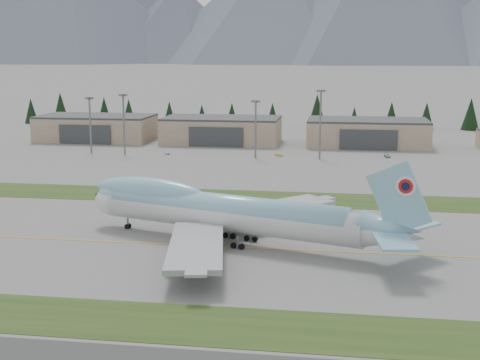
% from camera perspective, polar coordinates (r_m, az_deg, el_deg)
% --- Properties ---
extents(ground, '(7000.00, 7000.00, 0.00)m').
position_cam_1_polar(ground, '(134.15, -6.63, -5.45)').
color(ground, slate).
rests_on(ground, ground).
extents(grass_strip_near, '(400.00, 14.00, 0.08)m').
position_cam_1_polar(grass_strip_near, '(100.05, -12.46, -11.44)').
color(grass_strip_near, '#264318').
rests_on(grass_strip_near, ground).
extents(grass_strip_far, '(400.00, 18.00, 0.08)m').
position_cam_1_polar(grass_strip_far, '(176.59, -2.80, -1.41)').
color(grass_strip_far, '#264318').
rests_on(grass_strip_far, ground).
extents(taxiway_line_main, '(400.00, 0.40, 0.02)m').
position_cam_1_polar(taxiway_line_main, '(134.15, -6.63, -5.45)').
color(taxiway_line_main, gold).
rests_on(taxiway_line_main, ground).
extents(boeing_747_freighter, '(72.60, 59.94, 19.22)m').
position_cam_1_polar(boeing_747_freighter, '(132.74, -1.24, -2.72)').
color(boeing_747_freighter, silver).
rests_on(boeing_747_freighter, ground).
extents(hangar_left, '(48.00, 26.60, 10.80)m').
position_cam_1_polar(hangar_left, '(294.98, -12.17, 4.38)').
color(hangar_left, gray).
rests_on(hangar_left, ground).
extents(hangar_center, '(48.00, 26.60, 10.80)m').
position_cam_1_polar(hangar_center, '(280.25, -1.57, 4.29)').
color(hangar_center, gray).
rests_on(hangar_center, ground).
extents(hangar_right, '(48.00, 26.60, 10.80)m').
position_cam_1_polar(hangar_right, '(276.03, 10.82, 4.00)').
color(hangar_right, gray).
rests_on(hangar_right, ground).
extents(floodlight_masts, '(128.88, 6.73, 24.54)m').
position_cam_1_polar(floodlight_masts, '(247.06, -7.46, 5.71)').
color(floodlight_masts, slate).
rests_on(floodlight_masts, ground).
extents(service_vehicle_a, '(2.81, 3.64, 1.16)m').
position_cam_1_polar(service_vehicle_a, '(250.79, -6.23, 2.21)').
color(service_vehicle_a, white).
rests_on(service_vehicle_a, ground).
extents(service_vehicle_b, '(3.39, 2.35, 1.06)m').
position_cam_1_polar(service_vehicle_b, '(245.25, 3.35, 2.06)').
color(service_vehicle_b, gold).
rests_on(service_vehicle_b, ground).
extents(service_vehicle_c, '(2.39, 4.69, 1.30)m').
position_cam_1_polar(service_vehicle_c, '(247.93, 12.46, 1.92)').
color(service_vehicle_c, '#9D9DA1').
rests_on(service_vehicle_c, ground).
extents(conifer_belt, '(270.26, 15.38, 16.80)m').
position_cam_1_polar(conifer_belt, '(340.07, 2.77, 5.74)').
color(conifer_belt, black).
rests_on(conifer_belt, ground).
extents(mountain_ridge_rear, '(4472.80, 1056.39, 528.20)m').
position_cam_1_polar(mountain_ridge_rear, '(3032.25, 8.58, 14.97)').
color(mountain_ridge_rear, '#44495A').
rests_on(mountain_ridge_rear, ground).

